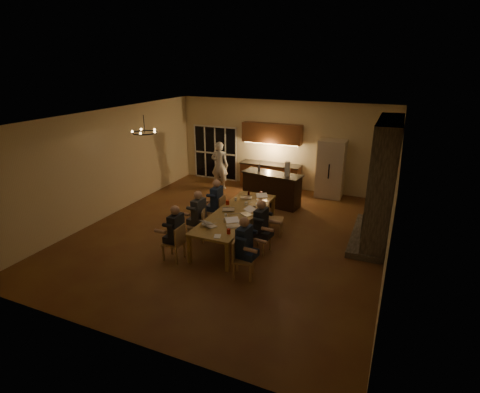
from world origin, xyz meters
name	(u,v)px	position (x,y,z in m)	size (l,w,h in m)	color
floor	(230,234)	(0.00, 0.00, 0.00)	(9.00, 9.00, 0.00)	brown
back_wall	(282,145)	(0.00, 4.52, 1.60)	(8.00, 0.04, 3.20)	beige
left_wall	(109,163)	(-4.02, 0.00, 1.60)	(0.04, 9.00, 3.20)	beige
right_wall	(394,200)	(4.02, 0.00, 1.60)	(0.04, 9.00, 3.20)	beige
ceiling	(229,116)	(0.00, 0.00, 3.22)	(8.00, 9.00, 0.04)	white
french_doors	(215,153)	(-2.70, 4.47, 1.05)	(1.86, 0.08, 2.10)	black
fireplace	(383,183)	(3.70, 1.20, 1.60)	(0.58, 2.50, 3.20)	#6D6456
kitchenette	(271,157)	(-0.30, 4.20, 1.20)	(2.24, 0.68, 2.40)	brown
refrigerator	(331,169)	(1.90, 4.15, 1.00)	(0.90, 0.68, 2.00)	beige
dining_table	(236,225)	(0.25, -0.16, 0.38)	(1.10, 3.34, 0.75)	#B38E47
bar_island	(272,189)	(0.30, 2.60, 0.54)	(1.96, 0.68, 1.08)	black
chair_left_near	(173,242)	(-0.67, -1.78, 0.45)	(0.44, 0.44, 0.89)	tan
chair_left_mid	(196,225)	(-0.66, -0.70, 0.45)	(0.44, 0.44, 0.89)	tan
chair_left_far	(216,210)	(-0.65, 0.43, 0.45)	(0.44, 0.44, 0.89)	tan
chair_right_near	(244,259)	(1.17, -1.84, 0.45)	(0.44, 0.44, 0.89)	tan
chair_right_mid	(260,235)	(1.10, -0.59, 0.45)	(0.44, 0.44, 0.89)	tan
chair_right_far	(275,219)	(1.11, 0.49, 0.45)	(0.44, 0.44, 0.89)	tan
person_left_near	(176,233)	(-0.59, -1.74, 0.69)	(0.60, 0.60, 1.38)	#21242B
person_right_near	(244,246)	(1.14, -1.73, 0.69)	(0.60, 0.60, 1.38)	#1D2A49
person_left_mid	(199,216)	(-0.61, -0.63, 0.69)	(0.60, 0.60, 1.38)	#3E4549
person_right_mid	(261,227)	(1.12, -0.63, 0.69)	(0.60, 0.60, 1.38)	#21242B
person_left_far	(217,203)	(-0.61, 0.42, 0.69)	(0.60, 0.60, 1.38)	#1D2A49
standing_person	(220,165)	(-2.00, 3.43, 0.88)	(0.64, 0.42, 1.77)	silver
chandelier	(145,133)	(-2.16, -0.57, 2.75)	(0.65, 0.65, 0.03)	black
laptop_a	(210,222)	(0.01, -1.19, 0.86)	(0.32, 0.28, 0.23)	silver
laptop_b	(233,222)	(0.54, -0.99, 0.86)	(0.32, 0.28, 0.23)	silver
laptop_c	(229,206)	(0.00, -0.09, 0.86)	(0.32, 0.28, 0.23)	silver
laptop_d	(246,210)	(0.55, -0.18, 0.86)	(0.32, 0.28, 0.23)	silver
laptop_e	(246,194)	(0.07, 0.95, 0.86)	(0.32, 0.28, 0.23)	silver
laptop_f	(262,197)	(0.58, 0.94, 0.86)	(0.32, 0.28, 0.23)	silver
mug_front	(226,216)	(0.14, -0.58, 0.80)	(0.08, 0.08, 0.10)	white
mug_mid	(246,204)	(0.30, 0.40, 0.80)	(0.09, 0.09, 0.10)	white
mug_back	(236,199)	(-0.11, 0.62, 0.80)	(0.07, 0.07, 0.10)	white
redcup_near	(229,231)	(0.61, -1.40, 0.81)	(0.09, 0.09, 0.12)	#AC1D0B
redcup_mid	(228,202)	(-0.20, 0.27, 0.81)	(0.10, 0.10, 0.12)	#AC1D0B
redcup_far	(261,194)	(0.40, 1.31, 0.81)	(0.09, 0.09, 0.12)	#AC1D0B
can_silver	(225,220)	(0.25, -0.86, 0.81)	(0.06, 0.06, 0.12)	#B2B2B7
can_cola	(249,193)	(0.05, 1.21, 0.81)	(0.06, 0.06, 0.12)	#3F0F0C
can_right	(254,208)	(0.64, 0.16, 0.81)	(0.07, 0.07, 0.12)	#B2B2B7
plate_near	(242,222)	(0.64, -0.70, 0.76)	(0.27, 0.27, 0.02)	white
plate_left	(207,224)	(-0.10, -1.13, 0.76)	(0.26, 0.26, 0.02)	white
plate_far	(260,204)	(0.63, 0.65, 0.76)	(0.28, 0.28, 0.02)	white
notepad	(217,236)	(0.44, -1.64, 0.76)	(0.15, 0.21, 0.01)	white
bar_bottle	(259,168)	(-0.17, 2.66, 1.20)	(0.08, 0.08, 0.24)	#99999E
bar_blender	(287,169)	(0.83, 2.52, 1.31)	(0.14, 0.14, 0.45)	silver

